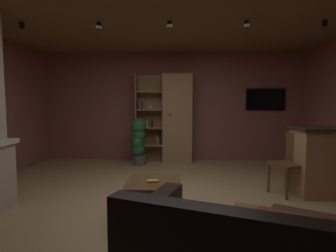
# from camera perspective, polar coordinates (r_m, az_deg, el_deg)

# --- Properties ---
(floor) EXTENTS (6.16, 5.99, 0.02)m
(floor) POSITION_cam_1_polar(r_m,az_deg,el_deg) (3.79, -0.24, -16.72)
(floor) COLOR tan
(floor) RESTS_ON ground
(wall_back) EXTENTS (6.28, 0.06, 2.57)m
(wall_back) POSITION_cam_1_polar(r_m,az_deg,el_deg) (6.55, 0.89, 4.06)
(wall_back) COLOR #8E544C
(wall_back) RESTS_ON ground
(ceiling) EXTENTS (6.16, 5.99, 0.02)m
(ceiling) POSITION_cam_1_polar(r_m,az_deg,el_deg) (3.72, -0.26, 23.64)
(ceiling) COLOR brown
(window_pane_back) EXTENTS (0.67, 0.01, 0.87)m
(window_pane_back) POSITION_cam_1_polar(r_m,az_deg,el_deg) (6.52, -0.89, 3.79)
(window_pane_back) COLOR white
(bookshelf_cabinet) EXTENTS (1.29, 0.41, 2.03)m
(bookshelf_cabinet) POSITION_cam_1_polar(r_m,az_deg,el_deg) (6.28, 1.17, 1.47)
(bookshelf_cabinet) COLOR #A87F51
(bookshelf_cabinet) RESTS_ON ground
(coffee_table) EXTENTS (0.65, 0.69, 0.44)m
(coffee_table) POSITION_cam_1_polar(r_m,az_deg,el_deg) (3.39, -2.96, -12.83)
(coffee_table) COLOR brown
(coffee_table) RESTS_ON ground
(table_book_0) EXTENTS (0.15, 0.11, 0.03)m
(table_book_0) POSITION_cam_1_polar(r_m,az_deg,el_deg) (3.31, -3.19, -11.46)
(table_book_0) COLOR gold
(table_book_0) RESTS_ON coffee_table
(dining_chair) EXTENTS (0.56, 0.56, 0.92)m
(dining_chair) POSITION_cam_1_polar(r_m,az_deg,el_deg) (4.55, 24.43, -6.41)
(dining_chair) COLOR brown
(dining_chair) RESTS_ON ground
(potted_floor_plant) EXTENTS (0.35, 0.38, 1.03)m
(potted_floor_plant) POSITION_cam_1_polar(r_m,az_deg,el_deg) (6.09, -6.25, -2.89)
(potted_floor_plant) COLOR #4C4C51
(potted_floor_plant) RESTS_ON ground
(wall_mounted_tv) EXTENTS (0.90, 0.06, 0.51)m
(wall_mounted_tv) POSITION_cam_1_polar(r_m,az_deg,el_deg) (6.79, 19.72, 5.26)
(wall_mounted_tv) COLOR black
(track_light_spot_0) EXTENTS (0.07, 0.07, 0.09)m
(track_light_spot_0) POSITION_cam_1_polar(r_m,az_deg,el_deg) (4.72, -28.27, 18.01)
(track_light_spot_0) COLOR black
(track_light_spot_1) EXTENTS (0.07, 0.07, 0.09)m
(track_light_spot_1) POSITION_cam_1_polar(r_m,az_deg,el_deg) (4.34, -14.32, 19.65)
(track_light_spot_1) COLOR black
(track_light_spot_2) EXTENTS (0.07, 0.07, 0.09)m
(track_light_spot_2) POSITION_cam_1_polar(r_m,az_deg,el_deg) (4.14, 0.37, 20.51)
(track_light_spot_2) COLOR black
(track_light_spot_3) EXTENTS (0.07, 0.07, 0.09)m
(track_light_spot_3) POSITION_cam_1_polar(r_m,az_deg,el_deg) (4.28, 16.20, 19.81)
(track_light_spot_3) COLOR black
(track_light_spot_4) EXTENTS (0.07, 0.07, 0.09)m
(track_light_spot_4) POSITION_cam_1_polar(r_m,az_deg,el_deg) (4.65, 29.97, 18.12)
(track_light_spot_4) COLOR black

